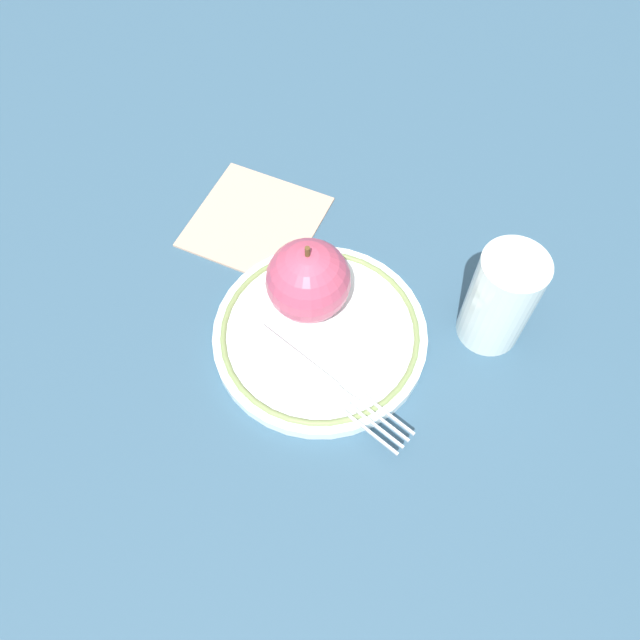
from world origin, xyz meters
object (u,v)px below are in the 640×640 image
Objects in this scene: apple_red_whole at (309,280)px; napkin_folded at (256,221)px; plate at (320,334)px; drinking_glass at (501,299)px; fork at (324,380)px.

apple_red_whole is 0.14m from napkin_folded.
plate is at bearing 56.79° from apple_red_whole.
apple_red_whole is 0.18m from drinking_glass.
fork is 1.34× the size of napkin_folded.
drinking_glass reaches higher than apple_red_whole.
apple_red_whole is 0.68× the size of napkin_folded.
napkin_folded is at bearing -80.36° from drinking_glass.
drinking_glass reaches higher than fork.
apple_red_whole is at bearing -57.36° from drinking_glass.
drinking_glass is 0.84× the size of napkin_folded.
apple_red_whole reaches higher than plate.
plate is 2.30× the size of apple_red_whole.
plate is 0.06m from apple_red_whole.
napkin_folded is at bearing 151.28° from fork.
plate is at bearing 65.29° from napkin_folded.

